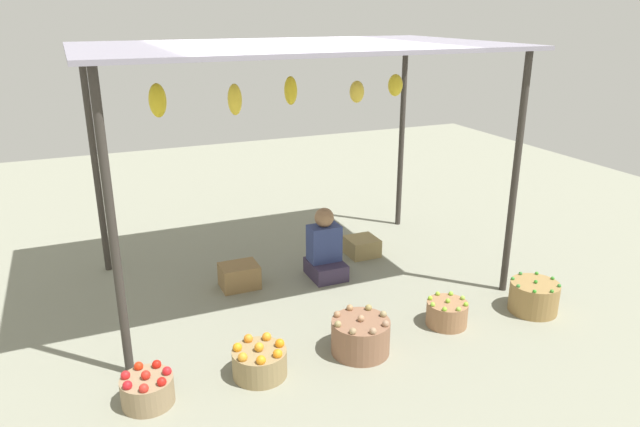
{
  "coord_description": "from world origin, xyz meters",
  "views": [
    {
      "loc": [
        -2.06,
        -5.41,
        2.78
      ],
      "look_at": [
        0.0,
        -0.6,
        0.95
      ],
      "focal_mm": 32.86,
      "sensor_mm": 36.0,
      "label": 1
    }
  ],
  "objects_px": {
    "vendor_person": "(325,251)",
    "basket_oranges": "(260,361)",
    "wooden_crate_near_vendor": "(362,246)",
    "wooden_crate_stacked_rear": "(239,276)",
    "basket_green_chilies": "(534,297)",
    "basket_potatoes": "(361,336)",
    "basket_red_tomatoes": "(147,389)",
    "basket_limes": "(447,313)"
  },
  "relations": [
    {
      "from": "basket_limes",
      "to": "wooden_crate_stacked_rear",
      "type": "bearing_deg",
      "value": 135.77
    },
    {
      "from": "basket_red_tomatoes",
      "to": "basket_limes",
      "type": "bearing_deg",
      "value": 1.9
    },
    {
      "from": "basket_oranges",
      "to": "basket_red_tomatoes",
      "type": "bearing_deg",
      "value": -179.28
    },
    {
      "from": "basket_red_tomatoes",
      "to": "basket_limes",
      "type": "height_order",
      "value": "basket_red_tomatoes"
    },
    {
      "from": "vendor_person",
      "to": "basket_potatoes",
      "type": "xyz_separation_m",
      "value": [
        -0.33,
        -1.51,
        -0.15
      ]
    },
    {
      "from": "basket_green_chilies",
      "to": "wooden_crate_stacked_rear",
      "type": "bearing_deg",
      "value": 146.76
    },
    {
      "from": "basket_oranges",
      "to": "wooden_crate_near_vendor",
      "type": "distance_m",
      "value": 2.63
    },
    {
      "from": "wooden_crate_near_vendor",
      "to": "wooden_crate_stacked_rear",
      "type": "relative_size",
      "value": 0.9
    },
    {
      "from": "basket_red_tomatoes",
      "to": "basket_green_chilies",
      "type": "height_order",
      "value": "basket_green_chilies"
    },
    {
      "from": "basket_limes",
      "to": "wooden_crate_stacked_rear",
      "type": "xyz_separation_m",
      "value": [
        -1.56,
        1.52,
        0.01
      ]
    },
    {
      "from": "basket_oranges",
      "to": "basket_limes",
      "type": "bearing_deg",
      "value": 2.46
    },
    {
      "from": "basket_red_tomatoes",
      "to": "basket_potatoes",
      "type": "height_order",
      "value": "basket_potatoes"
    },
    {
      "from": "vendor_person",
      "to": "wooden_crate_near_vendor",
      "type": "distance_m",
      "value": 0.76
    },
    {
      "from": "basket_oranges",
      "to": "wooden_crate_near_vendor",
      "type": "height_order",
      "value": "basket_oranges"
    },
    {
      "from": "basket_limes",
      "to": "wooden_crate_stacked_rear",
      "type": "height_order",
      "value": "basket_limes"
    },
    {
      "from": "basket_oranges",
      "to": "basket_green_chilies",
      "type": "bearing_deg",
      "value": -0.65
    },
    {
      "from": "basket_oranges",
      "to": "basket_limes",
      "type": "height_order",
      "value": "basket_oranges"
    },
    {
      "from": "vendor_person",
      "to": "basket_oranges",
      "type": "xyz_separation_m",
      "value": [
        -1.22,
        -1.49,
        -0.18
      ]
    },
    {
      "from": "basket_red_tomatoes",
      "to": "basket_limes",
      "type": "distance_m",
      "value": 2.72
    },
    {
      "from": "basket_red_tomatoes",
      "to": "wooden_crate_near_vendor",
      "type": "relative_size",
      "value": 1.1
    },
    {
      "from": "vendor_person",
      "to": "basket_green_chilies",
      "type": "relative_size",
      "value": 1.68
    },
    {
      "from": "basket_potatoes",
      "to": "basket_green_chilies",
      "type": "bearing_deg",
      "value": -0.46
    },
    {
      "from": "basket_oranges",
      "to": "wooden_crate_near_vendor",
      "type": "relative_size",
      "value": 1.24
    },
    {
      "from": "basket_green_chilies",
      "to": "basket_potatoes",
      "type": "bearing_deg",
      "value": 179.54
    },
    {
      "from": "basket_potatoes",
      "to": "basket_green_chilies",
      "type": "xyz_separation_m",
      "value": [
        1.87,
        -0.01,
        -0.0
      ]
    },
    {
      "from": "basket_red_tomatoes",
      "to": "wooden_crate_stacked_rear",
      "type": "bearing_deg",
      "value": 54.21
    },
    {
      "from": "basket_oranges",
      "to": "basket_green_chilies",
      "type": "xyz_separation_m",
      "value": [
        2.77,
        -0.03,
        0.03
      ]
    },
    {
      "from": "vendor_person",
      "to": "basket_limes",
      "type": "bearing_deg",
      "value": -66.4
    },
    {
      "from": "vendor_person",
      "to": "wooden_crate_stacked_rear",
      "type": "distance_m",
      "value": 0.96
    },
    {
      "from": "basket_green_chilies",
      "to": "vendor_person",
      "type": "bearing_deg",
      "value": 135.34
    },
    {
      "from": "basket_limes",
      "to": "basket_green_chilies",
      "type": "bearing_deg",
      "value": -6.82
    },
    {
      "from": "basket_red_tomatoes",
      "to": "basket_oranges",
      "type": "height_order",
      "value": "basket_oranges"
    },
    {
      "from": "wooden_crate_near_vendor",
      "to": "wooden_crate_stacked_rear",
      "type": "bearing_deg",
      "value": -170.61
    },
    {
      "from": "vendor_person",
      "to": "wooden_crate_stacked_rear",
      "type": "relative_size",
      "value": 1.98
    },
    {
      "from": "vendor_person",
      "to": "basket_red_tomatoes",
      "type": "relative_size",
      "value": 2.0
    },
    {
      "from": "basket_oranges",
      "to": "basket_green_chilies",
      "type": "distance_m",
      "value": 2.77
    },
    {
      "from": "basket_green_chilies",
      "to": "wooden_crate_near_vendor",
      "type": "distance_m",
      "value": 2.09
    },
    {
      "from": "basket_oranges",
      "to": "basket_green_chilies",
      "type": "relative_size",
      "value": 0.94
    },
    {
      "from": "basket_potatoes",
      "to": "wooden_crate_stacked_rear",
      "type": "relative_size",
      "value": 1.27
    },
    {
      "from": "basket_red_tomatoes",
      "to": "basket_green_chilies",
      "type": "xyz_separation_m",
      "value": [
        3.64,
        -0.02,
        0.03
      ]
    },
    {
      "from": "basket_limes",
      "to": "vendor_person",
      "type": "bearing_deg",
      "value": 113.6
    },
    {
      "from": "basket_oranges",
      "to": "basket_potatoes",
      "type": "xyz_separation_m",
      "value": [
        0.89,
        -0.02,
        0.03
      ]
    }
  ]
}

